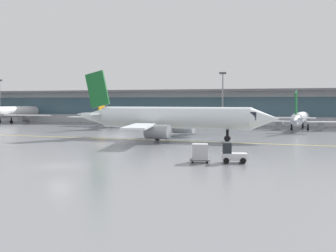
% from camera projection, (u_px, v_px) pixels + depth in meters
% --- Properties ---
extents(ground_plane, '(400.00, 400.00, 0.00)m').
position_uv_depth(ground_plane, '(60.00, 166.00, 43.57)').
color(ground_plane, slate).
extents(taxiway_centreline_stripe, '(109.98, 2.77, 0.01)m').
position_uv_depth(taxiway_centreline_stripe, '(170.00, 141.00, 71.88)').
color(taxiway_centreline_stripe, yellow).
rests_on(taxiway_centreline_stripe, ground_plane).
extents(terminal_concourse, '(214.42, 11.00, 9.60)m').
position_uv_depth(terminal_concourse, '(233.00, 106.00, 123.55)').
color(terminal_concourse, '#B2B7BC').
rests_on(terminal_concourse, ground_plane).
extents(gate_airplane_0, '(29.71, 31.91, 10.58)m').
position_uv_depth(gate_airplane_0, '(9.00, 112.00, 129.92)').
color(gate_airplane_0, white).
rests_on(gate_airplane_0, ground_plane).
extents(gate_airplane_1, '(28.61, 30.84, 10.21)m').
position_uv_depth(gate_airplane_1, '(121.00, 114.00, 112.16)').
color(gate_airplane_1, white).
rests_on(gate_airplane_1, ground_plane).
extents(gate_airplane_2, '(23.89, 25.67, 8.51)m').
position_uv_depth(gate_airplane_2, '(300.00, 118.00, 98.58)').
color(gate_airplane_2, silver).
rests_on(gate_airplane_2, ground_plane).
extents(taxiing_regional_jet, '(35.54, 33.11, 11.79)m').
position_uv_depth(taxiing_regional_jet, '(172.00, 118.00, 73.73)').
color(taxiing_regional_jet, white).
rests_on(taxiing_regional_jet, ground_plane).
extents(baggage_tug, '(2.88, 2.18, 2.10)m').
position_uv_depth(baggage_tug, '(232.00, 154.00, 45.92)').
color(baggage_tug, silver).
rests_on(baggage_tug, ground_plane).
extents(cargo_dolly_lead, '(2.45, 2.11, 1.94)m').
position_uv_depth(cargo_dolly_lead, '(200.00, 152.00, 46.14)').
color(cargo_dolly_lead, '#595B60').
rests_on(cargo_dolly_lead, ground_plane).
extents(apron_light_mast_0, '(1.80, 0.36, 13.11)m').
position_uv_depth(apron_light_mast_0, '(0.00, 98.00, 138.76)').
color(apron_light_mast_0, gray).
rests_on(apron_light_mast_0, ground_plane).
extents(apron_light_mast_1, '(1.80, 0.36, 13.86)m').
position_uv_depth(apron_light_mast_1, '(223.00, 96.00, 115.28)').
color(apron_light_mast_1, gray).
rests_on(apron_light_mast_1, ground_plane).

